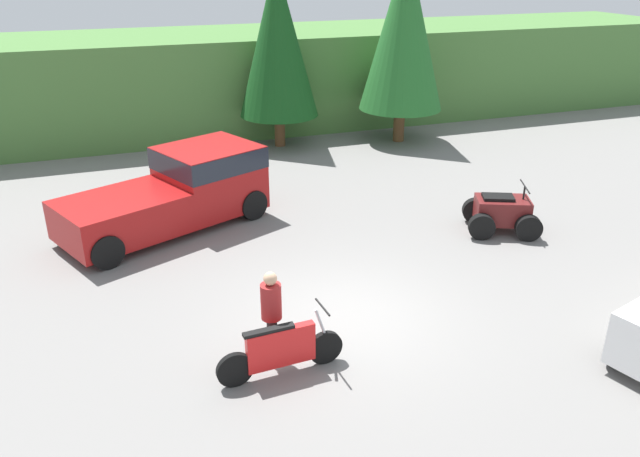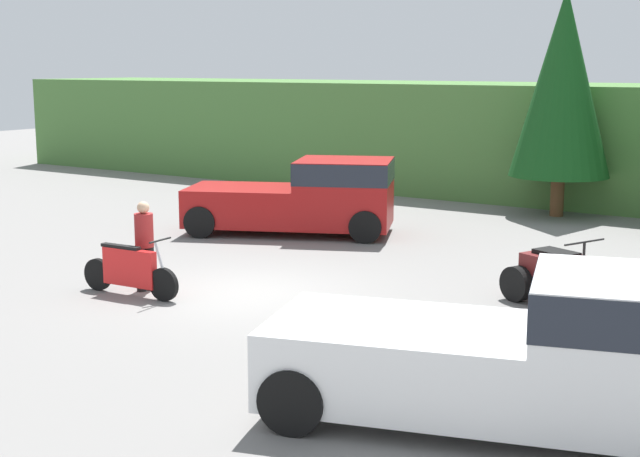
# 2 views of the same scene
# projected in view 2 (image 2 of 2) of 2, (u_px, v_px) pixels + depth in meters

# --- Properties ---
(ground_plane) EXTENTS (80.00, 80.00, 0.00)m
(ground_plane) POSITION_uv_depth(u_px,v_px,m) (246.00, 294.00, 17.22)
(ground_plane) COLOR slate
(hillside_backdrop) EXTENTS (44.00, 6.00, 3.73)m
(hillside_backdrop) POSITION_uv_depth(u_px,v_px,m) (538.00, 140.00, 30.02)
(hillside_backdrop) COLOR #477538
(hillside_backdrop) RESTS_ON ground_plane
(tree_left) EXTENTS (2.87, 2.87, 6.53)m
(tree_left) POSITION_uv_depth(u_px,v_px,m) (563.00, 83.00, 25.34)
(tree_left) COLOR brown
(tree_left) RESTS_ON ground_plane
(pickup_truck_red) EXTENTS (5.72, 4.13, 1.96)m
(pickup_truck_red) POSITION_uv_depth(u_px,v_px,m) (309.00, 195.00, 23.12)
(pickup_truck_red) COLOR maroon
(pickup_truck_red) RESTS_ON ground_plane
(pickup_truck_second) EXTENTS (6.27, 3.78, 1.96)m
(pickup_truck_second) POSITION_uv_depth(u_px,v_px,m) (557.00, 349.00, 10.60)
(pickup_truck_second) COLOR white
(pickup_truck_second) RESTS_ON ground_plane
(dirt_bike) EXTENTS (2.28, 0.60, 1.18)m
(dirt_bike) POSITION_uv_depth(u_px,v_px,m) (130.00, 271.00, 16.99)
(dirt_bike) COLOR black
(dirt_bike) RESTS_ON ground_plane
(quad_atv) EXTENTS (2.21, 1.94, 1.27)m
(quad_atv) POSITION_uv_depth(u_px,v_px,m) (561.00, 277.00, 16.39)
(quad_atv) COLOR black
(quad_atv) RESTS_ON ground_plane
(rider_person) EXTENTS (0.45, 0.45, 1.77)m
(rider_person) POSITION_uv_depth(u_px,v_px,m) (144.00, 242.00, 17.29)
(rider_person) COLOR black
(rider_person) RESTS_ON ground_plane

